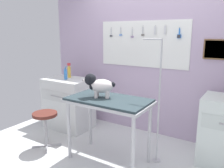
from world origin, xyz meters
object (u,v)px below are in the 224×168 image
(counter_left, at_px, (69,103))
(spray_bottle_tall, at_px, (69,71))
(grooming_arm, at_px, (158,107))
(dog, at_px, (98,85))
(stool, at_px, (45,119))
(grooming_table, at_px, (108,105))

(counter_left, height_order, spray_bottle_tall, spray_bottle_tall)
(grooming_arm, xyz_separation_m, dog, (-0.69, -0.32, 0.27))
(grooming_arm, relative_size, dog, 3.91)
(stool, relative_size, spray_bottle_tall, 2.07)
(stool, bearing_deg, counter_left, 106.87)
(counter_left, xyz_separation_m, spray_bottle_tall, (-0.06, 0.11, 0.56))
(grooming_table, relative_size, dog, 2.62)
(stool, height_order, spray_bottle_tall, spray_bottle_tall)
(grooming_arm, distance_m, stool, 1.64)
(grooming_arm, distance_m, counter_left, 1.80)
(grooming_table, xyz_separation_m, stool, (-0.98, -0.19, -0.32))
(dog, xyz_separation_m, stool, (-0.84, -0.18, -0.58))
(grooming_arm, xyz_separation_m, spray_bottle_tall, (-1.82, 0.36, 0.25))
(dog, xyz_separation_m, spray_bottle_tall, (-1.13, 0.69, -0.02))
(dog, relative_size, spray_bottle_tall, 1.59)
(grooming_table, relative_size, counter_left, 1.21)
(grooming_table, height_order, counter_left, counter_left)
(dog, relative_size, counter_left, 0.46)
(grooming_arm, xyz_separation_m, stool, (-1.53, -0.50, -0.31))
(grooming_table, relative_size, spray_bottle_tall, 4.15)
(dog, bearing_deg, stool, -168.07)
(grooming_arm, relative_size, stool, 3.00)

